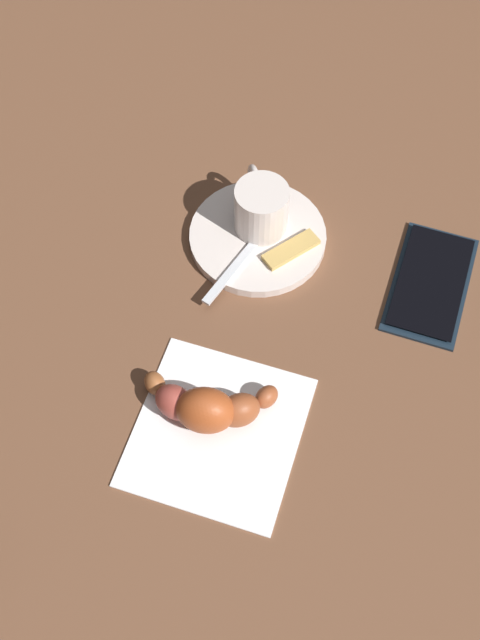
% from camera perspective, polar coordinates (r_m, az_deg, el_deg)
% --- Properties ---
extents(ground_plane, '(1.80, 1.80, 0.00)m').
position_cam_1_polar(ground_plane, '(0.79, -1.05, -0.62)').
color(ground_plane, brown).
extents(saucer, '(0.15, 0.15, 0.01)m').
position_cam_1_polar(saucer, '(0.84, 1.43, 6.00)').
color(saucer, silver).
rests_on(saucer, ground).
extents(espresso_cup, '(0.08, 0.06, 0.06)m').
position_cam_1_polar(espresso_cup, '(0.83, 1.73, 8.11)').
color(espresso_cup, silver).
rests_on(espresso_cup, saucer).
extents(teaspoon, '(0.13, 0.05, 0.01)m').
position_cam_1_polar(teaspoon, '(0.83, 1.03, 5.58)').
color(teaspoon, silver).
rests_on(teaspoon, saucer).
extents(sugar_packet, '(0.06, 0.05, 0.01)m').
position_cam_1_polar(sugar_packet, '(0.83, 3.71, 5.11)').
color(sugar_packet, tan).
rests_on(sugar_packet, saucer).
extents(napkin, '(0.16, 0.15, 0.00)m').
position_cam_1_polar(napkin, '(0.74, -1.64, -8.05)').
color(napkin, white).
rests_on(napkin, ground).
extents(croissant, '(0.08, 0.13, 0.05)m').
position_cam_1_polar(croissant, '(0.73, -2.44, -6.30)').
color(croissant, '#95532C').
rests_on(croissant, napkin).
extents(cell_phone, '(0.14, 0.08, 0.01)m').
position_cam_1_polar(cell_phone, '(0.84, 13.63, 2.62)').
color(cell_phone, '#15222F').
rests_on(cell_phone, ground).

